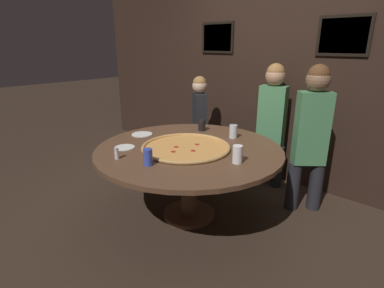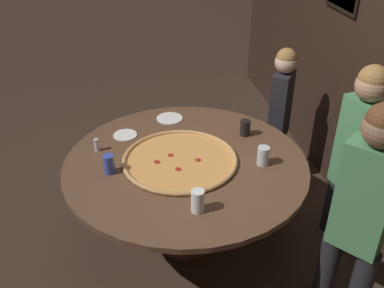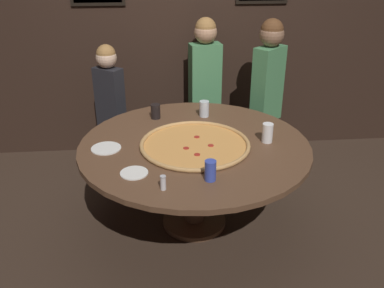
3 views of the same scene
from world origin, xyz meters
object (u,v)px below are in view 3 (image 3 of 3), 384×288
drink_cup_centre_back (204,109)px  diner_side_right (205,82)px  giant_pizza (195,144)px  diner_side_left (110,102)px  white_plate_near_front (106,148)px  drink_cup_far_left (267,133)px  condiment_shaker (163,183)px  white_plate_beside_cup (134,173)px  dining_table (194,157)px  drink_cup_front_edge (156,111)px  drink_cup_beside_pizza (210,171)px  diner_far_left (267,88)px

drink_cup_centre_back → diner_side_right: bearing=82.9°
giant_pizza → diner_side_right: (0.21, 1.24, 0.08)m
drink_cup_centre_back → diner_side_left: (-0.85, 0.45, -0.08)m
white_plate_near_front → diner_side_right: bearing=54.4°
drink_cup_far_left → condiment_shaker: drink_cup_far_left is taller
giant_pizza → white_plate_beside_cup: giant_pizza is taller
drink_cup_far_left → drink_cup_centre_back: bearing=127.5°
diner_side_right → drink_cup_far_left: bearing=95.4°
giant_pizza → drink_cup_far_left: drink_cup_far_left is taller
white_plate_beside_cup → drink_cup_centre_back: bearing=58.7°
drink_cup_far_left → white_plate_beside_cup: bearing=-158.2°
dining_table → drink_cup_front_edge: size_ratio=13.95×
drink_cup_front_edge → diner_side_right: 0.84m
drink_cup_beside_pizza → white_plate_beside_cup: size_ratio=0.74×
diner_far_left → drink_cup_beside_pizza: bearing=22.9°
white_plate_beside_cup → diner_far_left: size_ratio=0.13×
giant_pizza → condiment_shaker: (-0.26, -0.59, 0.04)m
white_plate_beside_cup → condiment_shaker: (0.19, -0.21, 0.05)m
drink_cup_beside_pizza → diner_far_left: diner_far_left is taller
drink_cup_far_left → diner_side_right: diner_side_right is taller
drink_cup_front_edge → condiment_shaker: size_ratio=1.30×
white_plate_beside_cup → diner_far_left: bearing=47.5°
diner_side_left → drink_cup_far_left: bearing=178.0°
drink_cup_front_edge → white_plate_near_front: drink_cup_front_edge is taller
drink_cup_front_edge → condiment_shaker: 1.15m
diner_side_left → diner_far_left: 1.51m
giant_pizza → drink_cup_far_left: (0.55, 0.03, 0.06)m
white_plate_near_front → diner_side_left: 1.02m
condiment_shaker → diner_side_left: bearing=106.0°
dining_table → giant_pizza: 0.13m
white_plate_beside_cup → drink_cup_beside_pizza: bearing=-14.3°
dining_table → condiment_shaker: 0.70m
white_plate_beside_cup → white_plate_near_front: bearing=119.8°
dining_table → drink_cup_centre_back: (0.13, 0.53, 0.18)m
dining_table → diner_side_left: 1.22m
white_plate_beside_cup → diner_side_left: 1.43m
drink_cup_far_left → white_plate_near_front: (-1.22, -0.01, -0.07)m
drink_cup_beside_pizza → diner_side_left: diner_side_left is taller
condiment_shaker → drink_cup_far_left: bearing=37.1°
drink_cup_centre_back → drink_cup_beside_pizza: bearing=-94.3°
diner_side_left → diner_side_right: diner_side_right is taller
drink_cup_far_left → diner_far_left: diner_far_left is taller
drink_cup_centre_back → white_plate_near_front: (-0.80, -0.56, -0.06)m
condiment_shaker → diner_side_right: size_ratio=0.07×
drink_cup_front_edge → drink_cup_beside_pizza: drink_cup_beside_pizza is taller
drink_cup_centre_back → condiment_shaker: drink_cup_centre_back is taller
condiment_shaker → diner_far_left: bearing=56.2°
white_plate_near_front → dining_table: bearing=2.7°
white_plate_beside_cup → diner_far_left: 1.83m
drink_cup_centre_back → white_plate_beside_cup: (-0.58, -0.95, -0.06)m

